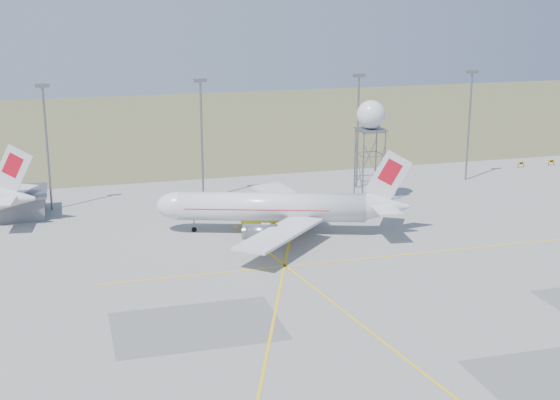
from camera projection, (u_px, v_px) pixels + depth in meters
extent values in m
plane|color=#A1A19C|center=(429.00, 365.00, 74.99)|extent=(400.00, 400.00, 0.00)
cube|color=#4F5A31|center=(190.00, 124.00, 204.90)|extent=(400.00, 120.00, 0.03)
cylinder|color=slate|center=(47.00, 150.00, 124.43)|extent=(0.36, 0.36, 20.00)
cube|color=slate|center=(42.00, 86.00, 121.72)|extent=(2.20, 0.50, 0.60)
cylinder|color=slate|center=(202.00, 141.00, 130.96)|extent=(0.36, 0.36, 20.00)
cube|color=slate|center=(200.00, 80.00, 128.25)|extent=(2.20, 0.50, 0.60)
cylinder|color=slate|center=(358.00, 133.00, 138.28)|extent=(0.36, 0.36, 20.00)
cube|color=slate|center=(359.00, 75.00, 135.57)|extent=(2.20, 0.50, 0.60)
cylinder|color=slate|center=(469.00, 127.00, 144.03)|extent=(0.36, 0.36, 20.00)
cube|color=slate|center=(473.00, 72.00, 141.32)|extent=(2.20, 0.50, 0.60)
cylinder|color=black|center=(518.00, 166.00, 156.07)|extent=(0.10, 0.10, 0.80)
cylinder|color=black|center=(523.00, 166.00, 156.38)|extent=(0.10, 0.10, 0.80)
cube|color=yellow|center=(521.00, 163.00, 156.08)|extent=(1.60, 0.15, 0.50)
cube|color=black|center=(521.00, 163.00, 156.01)|extent=(0.80, 0.03, 0.30)
cylinder|color=black|center=(549.00, 164.00, 157.90)|extent=(0.10, 0.10, 0.80)
cylinder|color=black|center=(554.00, 163.00, 158.21)|extent=(0.10, 0.10, 0.80)
cube|color=yellow|center=(551.00, 161.00, 157.91)|extent=(1.60, 0.15, 0.50)
cube|color=black|center=(552.00, 161.00, 157.83)|extent=(0.80, 0.03, 0.30)
cylinder|color=silver|center=(272.00, 207.00, 114.08)|extent=(27.27, 12.62, 4.21)
ellipsoid|color=silver|center=(179.00, 206.00, 114.70)|extent=(7.71, 6.12, 4.21)
cube|color=black|center=(171.00, 201.00, 114.58)|extent=(2.24, 2.70, 1.03)
cone|color=silver|center=(387.00, 206.00, 113.24)|extent=(7.32, 5.98, 4.21)
cube|color=silver|center=(388.00, 177.00, 112.06)|extent=(6.49, 2.43, 7.91)
cube|color=red|center=(390.00, 172.00, 111.86)|extent=(3.55, 1.48, 4.06)
cube|color=silver|center=(382.00, 197.00, 116.36)|extent=(5.02, 6.55, 0.19)
cube|color=silver|center=(386.00, 209.00, 109.88)|extent=(5.02, 6.55, 0.19)
cube|color=silver|center=(285.00, 197.00, 123.40)|extent=(7.23, 17.35, 0.38)
cube|color=silver|center=(280.00, 234.00, 105.17)|extent=(15.38, 15.55, 0.38)
cylinder|color=slate|center=(267.00, 208.00, 120.53)|extent=(4.95, 3.69, 2.42)
cylinder|color=slate|center=(262.00, 232.00, 108.79)|extent=(4.95, 3.69, 2.42)
cube|color=red|center=(258.00, 206.00, 114.15)|extent=(21.30, 10.67, 0.13)
cylinder|color=black|center=(194.00, 229.00, 115.54)|extent=(0.93, 0.93, 0.95)
cube|color=black|center=(286.00, 230.00, 114.92)|extent=(2.99, 6.32, 0.95)
cylinder|color=slate|center=(286.00, 227.00, 114.80)|extent=(0.32, 0.32, 1.89)
cone|color=silver|center=(15.00, 198.00, 117.63)|extent=(7.28, 5.97, 4.18)
cube|color=silver|center=(12.00, 170.00, 116.47)|extent=(6.44, 2.45, 7.86)
cube|color=red|center=(13.00, 165.00, 116.26)|extent=(3.52, 1.49, 4.03)
cube|color=silver|center=(19.00, 189.00, 120.74)|extent=(5.01, 6.51, 0.19)
cube|color=silver|center=(2.00, 201.00, 114.31)|extent=(5.01, 6.51, 0.19)
cylinder|color=slate|center=(363.00, 169.00, 128.08)|extent=(0.23, 0.23, 12.35)
cylinder|color=slate|center=(385.00, 168.00, 129.07)|extent=(0.23, 0.23, 12.35)
cylinder|color=slate|center=(376.00, 163.00, 132.60)|extent=(0.23, 0.23, 12.35)
cylinder|color=slate|center=(355.00, 164.00, 131.61)|extent=(0.23, 0.23, 12.35)
cube|color=slate|center=(371.00, 129.00, 128.70)|extent=(4.40, 4.40, 0.24)
sphere|color=silver|center=(371.00, 115.00, 128.04)|extent=(4.75, 4.75, 4.75)
cube|color=gold|center=(272.00, 216.00, 116.64)|extent=(9.32, 4.04, 2.21)
cube|color=gold|center=(293.00, 209.00, 116.89)|extent=(2.72, 3.07, 1.40)
cube|color=black|center=(297.00, 208.00, 116.97)|extent=(0.40, 2.60, 1.00)
cube|color=slate|center=(265.00, 208.00, 116.14)|extent=(5.26, 2.97, 0.40)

